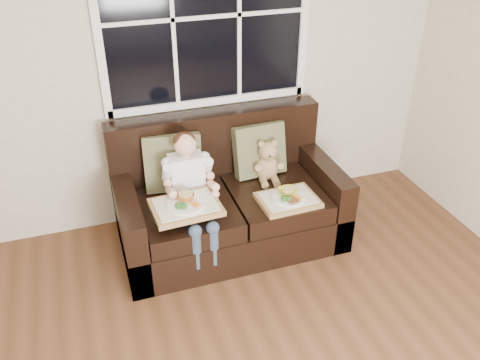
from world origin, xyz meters
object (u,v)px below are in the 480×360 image
object	(u,v)px
loveseat	(227,204)
tray_left	(186,206)
child	(190,183)
tray_right	(288,199)
teddy_bear	(268,163)

from	to	relation	value
loveseat	tray_left	size ratio (longest dim) A/B	3.49
loveseat	child	world-z (taller)	child
child	tray_left	distance (m)	0.22
tray_left	tray_right	world-z (taller)	tray_left
teddy_bear	tray_right	size ratio (longest dim) A/B	0.78
tray_left	loveseat	bearing A→B (deg)	35.36
child	tray_left	xyz separation A→B (m)	(-0.08, -0.20, -0.06)
teddy_bear	tray_left	xyz separation A→B (m)	(-0.75, -0.37, -0.01)
loveseat	child	bearing A→B (deg)	-159.64
tray_left	child	bearing A→B (deg)	64.46
teddy_bear	tray_right	bearing A→B (deg)	-78.25
loveseat	teddy_bear	bearing A→B (deg)	8.07
teddy_bear	loveseat	bearing A→B (deg)	-163.09
teddy_bear	tray_left	bearing A→B (deg)	-145.10
loveseat	tray_left	distance (m)	0.57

